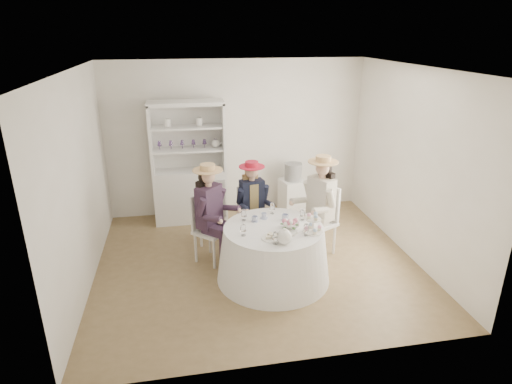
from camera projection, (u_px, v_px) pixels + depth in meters
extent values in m
plane|color=brown|center=(257.00, 262.00, 6.17)|extent=(4.50, 4.50, 0.00)
plane|color=white|center=(257.00, 69.00, 5.21)|extent=(4.50, 4.50, 0.00)
plane|color=silver|center=(237.00, 138.00, 7.53)|extent=(4.50, 0.00, 4.50)
plane|color=silver|center=(298.00, 242.00, 3.85)|extent=(4.50, 0.00, 4.50)
plane|color=silver|center=(80.00, 184.00, 5.31)|extent=(0.00, 4.50, 4.50)
plane|color=silver|center=(413.00, 165.00, 6.07)|extent=(0.00, 4.50, 4.50)
cone|color=white|center=(273.00, 254.00, 5.66)|extent=(1.51, 1.51, 0.73)
cylinder|color=white|center=(274.00, 228.00, 5.53)|extent=(1.31, 1.31, 0.02)
cube|color=silver|center=(191.00, 195.00, 7.40)|extent=(1.24, 0.49, 0.92)
cube|color=silver|center=(187.00, 135.00, 7.23)|extent=(1.23, 0.07, 1.12)
cube|color=silver|center=(185.00, 103.00, 6.84)|extent=(1.24, 0.49, 0.06)
cube|color=silver|center=(151.00, 139.00, 6.94)|extent=(0.05, 0.46, 1.12)
cube|color=silver|center=(223.00, 136.00, 7.14)|extent=(0.05, 0.46, 1.12)
cube|color=silver|center=(188.00, 149.00, 7.11)|extent=(1.15, 0.44, 0.03)
cube|color=silver|center=(187.00, 127.00, 6.98)|extent=(1.15, 0.44, 0.03)
sphere|color=white|center=(216.00, 143.00, 7.16)|extent=(0.14, 0.14, 0.14)
cube|color=silver|center=(292.00, 196.00, 7.74)|extent=(0.48, 0.48, 0.63)
cylinder|color=black|center=(293.00, 172.00, 7.57)|extent=(0.40, 0.40, 0.31)
cube|color=silver|center=(211.00, 231.00, 6.07)|extent=(0.58, 0.58, 0.04)
cylinder|color=silver|center=(214.00, 254.00, 5.94)|extent=(0.04, 0.04, 0.45)
cylinder|color=silver|center=(228.00, 244.00, 6.20)|extent=(0.04, 0.04, 0.45)
cylinder|color=silver|center=(196.00, 248.00, 6.10)|extent=(0.04, 0.04, 0.45)
cylinder|color=silver|center=(210.00, 239.00, 6.36)|extent=(0.04, 0.04, 0.45)
cube|color=silver|center=(200.00, 210.00, 6.06)|extent=(0.29, 0.31, 0.52)
cube|color=black|center=(209.00, 206.00, 5.94)|extent=(0.40, 0.41, 0.60)
cube|color=black|center=(214.00, 231.00, 5.90)|extent=(0.35, 0.34, 0.12)
cylinder|color=black|center=(223.00, 253.00, 5.94)|extent=(0.10, 0.10, 0.48)
cylinder|color=black|center=(201.00, 207.00, 5.72)|extent=(0.19, 0.19, 0.28)
cube|color=black|center=(222.00, 226.00, 6.05)|extent=(0.35, 0.34, 0.12)
cylinder|color=black|center=(231.00, 248.00, 6.09)|extent=(0.10, 0.10, 0.48)
cylinder|color=black|center=(221.00, 197.00, 6.06)|extent=(0.19, 0.19, 0.28)
cylinder|color=#D8A889|center=(208.00, 185.00, 5.83)|extent=(0.09, 0.09, 0.08)
sphere|color=#D8A889|center=(208.00, 177.00, 5.79)|extent=(0.20, 0.20, 0.20)
sphere|color=black|center=(205.00, 177.00, 5.81)|extent=(0.20, 0.20, 0.20)
cube|color=black|center=(204.00, 193.00, 5.92)|extent=(0.23, 0.24, 0.39)
cylinder|color=tan|center=(208.00, 170.00, 5.75)|extent=(0.41, 0.41, 0.01)
cylinder|color=tan|center=(207.00, 167.00, 5.74)|extent=(0.21, 0.21, 0.08)
cube|color=silver|center=(252.00, 220.00, 6.52)|extent=(0.45, 0.45, 0.04)
cylinder|color=silver|center=(247.00, 238.00, 6.41)|extent=(0.03, 0.03, 0.42)
cylinder|color=silver|center=(265.00, 235.00, 6.52)|extent=(0.03, 0.03, 0.42)
cylinder|color=silver|center=(240.00, 230.00, 6.68)|extent=(0.03, 0.03, 0.42)
cylinder|color=silver|center=(258.00, 227.00, 6.78)|extent=(0.03, 0.03, 0.42)
cube|color=silver|center=(248.00, 200.00, 6.58)|extent=(0.36, 0.10, 0.48)
cube|color=black|center=(252.00, 198.00, 6.41)|extent=(0.37, 0.25, 0.56)
cube|color=tan|center=(252.00, 198.00, 6.41)|extent=(0.17, 0.23, 0.48)
cube|color=black|center=(250.00, 219.00, 6.36)|extent=(0.18, 0.34, 0.11)
cylinder|color=black|center=(253.00, 240.00, 6.35)|extent=(0.10, 0.10, 0.44)
cylinder|color=black|center=(240.00, 196.00, 6.29)|extent=(0.12, 0.18, 0.26)
cube|color=black|center=(260.00, 217.00, 6.42)|extent=(0.18, 0.34, 0.11)
cylinder|color=black|center=(264.00, 238.00, 6.41)|extent=(0.10, 0.10, 0.44)
cylinder|color=black|center=(265.00, 193.00, 6.42)|extent=(0.12, 0.18, 0.26)
cylinder|color=#D8A889|center=(252.00, 179.00, 6.31)|extent=(0.09, 0.09, 0.08)
sphere|color=#D8A889|center=(252.00, 172.00, 6.27)|extent=(0.18, 0.18, 0.18)
sphere|color=tan|center=(251.00, 172.00, 6.31)|extent=(0.18, 0.18, 0.18)
cube|color=tan|center=(250.00, 186.00, 6.42)|extent=(0.24, 0.12, 0.36)
cylinder|color=#B91B32|center=(252.00, 167.00, 6.24)|extent=(0.38, 0.38, 0.01)
cylinder|color=#B91B32|center=(252.00, 164.00, 6.22)|extent=(0.19, 0.19, 0.08)
cube|color=silver|center=(319.00, 223.00, 6.28)|extent=(0.57, 0.57, 0.04)
cylinder|color=silver|center=(301.00, 237.00, 6.40)|extent=(0.04, 0.04, 0.47)
cylinder|color=silver|center=(318.00, 246.00, 6.14)|extent=(0.04, 0.04, 0.47)
cylinder|color=silver|center=(318.00, 231.00, 6.59)|extent=(0.04, 0.04, 0.47)
cylinder|color=silver|center=(334.00, 239.00, 6.33)|extent=(0.04, 0.04, 0.47)
cube|color=silver|center=(329.00, 202.00, 6.28)|extent=(0.21, 0.38, 0.53)
cube|color=beige|center=(321.00, 198.00, 6.15)|extent=(0.36, 0.44, 0.62)
cube|color=beige|center=(308.00, 218.00, 6.25)|extent=(0.39, 0.29, 0.13)
cylinder|color=beige|center=(300.00, 240.00, 6.28)|extent=(0.11, 0.11, 0.49)
cylinder|color=beige|center=(308.00, 189.00, 6.26)|extent=(0.21, 0.17, 0.29)
cube|color=beige|center=(317.00, 222.00, 6.10)|extent=(0.39, 0.29, 0.13)
cylinder|color=beige|center=(309.00, 245.00, 6.13)|extent=(0.11, 0.11, 0.49)
cylinder|color=beige|center=(331.00, 198.00, 5.93)|extent=(0.21, 0.17, 0.29)
cylinder|color=#D8A889|center=(322.00, 176.00, 6.03)|extent=(0.10, 0.10, 0.09)
sphere|color=#D8A889|center=(323.00, 168.00, 5.99)|extent=(0.20, 0.20, 0.20)
sphere|color=black|center=(325.00, 169.00, 6.02)|extent=(0.20, 0.20, 0.20)
cube|color=black|center=(326.00, 185.00, 6.13)|extent=(0.19, 0.27, 0.41)
cylinder|color=tan|center=(323.00, 162.00, 5.95)|extent=(0.43, 0.43, 0.01)
cylinder|color=tan|center=(323.00, 159.00, 5.94)|extent=(0.21, 0.21, 0.09)
cube|color=silver|center=(210.00, 211.00, 6.65)|extent=(0.47, 0.47, 0.04)
cylinder|color=silver|center=(220.00, 220.00, 6.94)|extent=(0.04, 0.04, 0.49)
cylinder|color=silver|center=(198.00, 223.00, 6.86)|extent=(0.04, 0.04, 0.49)
cylinder|color=silver|center=(224.00, 230.00, 6.62)|extent=(0.04, 0.04, 0.49)
cylinder|color=silver|center=(201.00, 232.00, 6.54)|extent=(0.04, 0.04, 0.49)
cube|color=silver|center=(211.00, 198.00, 6.36)|extent=(0.42, 0.06, 0.55)
imported|color=white|center=(255.00, 219.00, 5.68)|extent=(0.09, 0.09, 0.07)
imported|color=white|center=(264.00, 216.00, 5.78)|extent=(0.08, 0.08, 0.07)
imported|color=white|center=(285.00, 218.00, 5.73)|extent=(0.12, 0.12, 0.08)
imported|color=white|center=(291.00, 226.00, 5.51)|extent=(0.25, 0.25, 0.05)
sphere|color=#D36985|center=(294.00, 222.00, 5.47)|extent=(0.06, 0.06, 0.06)
sphere|color=white|center=(292.00, 221.00, 5.50)|extent=(0.06, 0.06, 0.06)
sphere|color=#D36985|center=(289.00, 221.00, 5.51)|extent=(0.06, 0.06, 0.06)
sphere|color=white|center=(287.00, 221.00, 5.50)|extent=(0.06, 0.06, 0.06)
sphere|color=#D36985|center=(285.00, 222.00, 5.47)|extent=(0.06, 0.06, 0.06)
sphere|color=white|center=(286.00, 224.00, 5.44)|extent=(0.06, 0.06, 0.06)
sphere|color=#D36985|center=(288.00, 225.00, 5.41)|extent=(0.06, 0.06, 0.06)
sphere|color=white|center=(291.00, 225.00, 5.42)|extent=(0.06, 0.06, 0.06)
sphere|color=#D36985|center=(294.00, 224.00, 5.44)|extent=(0.06, 0.06, 0.06)
sphere|color=white|center=(284.00, 237.00, 5.09)|extent=(0.19, 0.19, 0.19)
cylinder|color=white|center=(294.00, 235.00, 5.11)|extent=(0.11, 0.03, 0.09)
cylinder|color=white|center=(284.00, 230.00, 5.06)|extent=(0.04, 0.04, 0.02)
cylinder|color=white|center=(272.00, 238.00, 5.23)|extent=(0.26, 0.26, 0.01)
cube|color=beige|center=(268.00, 237.00, 5.20)|extent=(0.06, 0.04, 0.03)
cube|color=beige|center=(272.00, 235.00, 5.22)|extent=(0.07, 0.05, 0.03)
cube|color=beige|center=(276.00, 235.00, 5.25)|extent=(0.07, 0.07, 0.03)
cube|color=beige|center=(270.00, 234.00, 5.26)|extent=(0.07, 0.07, 0.03)
cube|color=beige|center=(275.00, 237.00, 5.19)|extent=(0.07, 0.07, 0.03)
cylinder|color=white|center=(313.00, 231.00, 5.41)|extent=(0.26, 0.26, 0.01)
cylinder|color=white|center=(313.00, 225.00, 5.38)|extent=(0.02, 0.02, 0.18)
cylinder|color=white|center=(313.00, 219.00, 5.35)|extent=(0.20, 0.20, 0.01)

